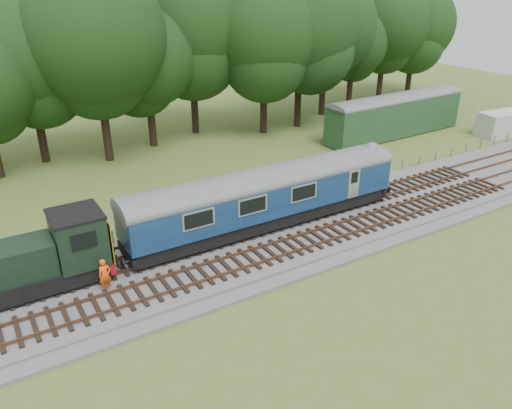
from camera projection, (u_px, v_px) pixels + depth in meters
ground at (294, 235)px, 31.03m from camera, size 120.00×120.00×0.00m
ballast at (294, 232)px, 30.95m from camera, size 70.00×7.00×0.35m
track_north at (282, 220)px, 31.94m from camera, size 67.20×2.40×0.21m
track_south at (310, 240)px, 29.61m from camera, size 67.20×2.40×0.21m
fence at (257, 208)px, 34.51m from camera, size 64.00×0.12×1.00m
tree_line at (162, 142)px, 48.08m from camera, size 70.00×8.00×18.00m
dmu_railcar at (266, 193)px, 30.45m from camera, size 18.05×2.86×3.88m
shunter_loco at (24, 265)px, 24.16m from camera, size 8.91×2.60×3.38m
worker at (105, 275)px, 24.66m from camera, size 0.68×0.49×1.75m
parked_coach at (396, 113)px, 49.00m from camera, size 16.12×3.34×4.10m
shed at (371, 123)px, 48.79m from camera, size 3.81×3.81×2.90m
caravan at (502, 124)px, 49.61m from camera, size 5.04×2.87×2.35m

